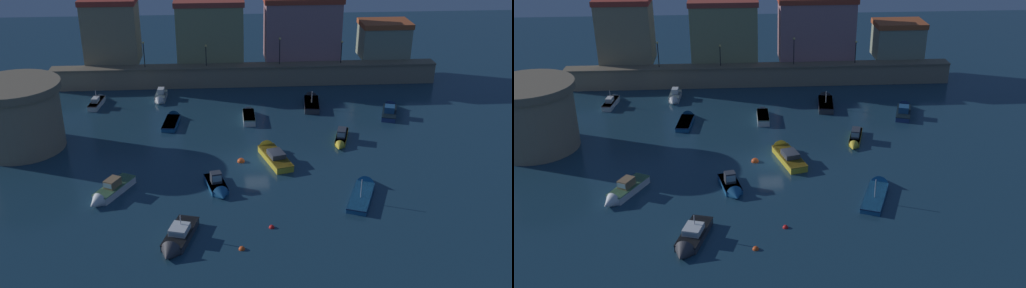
% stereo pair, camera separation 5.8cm
% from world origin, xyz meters
% --- Properties ---
extents(ground_plane, '(134.11, 134.11, 0.00)m').
position_xyz_m(ground_plane, '(0.00, 0.00, 0.00)').
color(ground_plane, '#19384C').
extents(quay_wall, '(52.61, 2.37, 2.88)m').
position_xyz_m(quay_wall, '(0.00, 23.39, 1.46)').
color(quay_wall, gray).
rests_on(quay_wall, ground).
extents(old_town_backdrop, '(45.47, 5.69, 8.87)m').
position_xyz_m(old_town_backdrop, '(-0.81, 26.84, 6.79)').
color(old_town_backdrop, gray).
rests_on(old_town_backdrop, ground).
extents(fortress_tower, '(9.54, 9.54, 7.30)m').
position_xyz_m(fortress_tower, '(-24.82, 4.88, 3.71)').
color(fortress_tower, gray).
rests_on(fortress_tower, ground).
extents(quay_lamp_0, '(0.32, 0.32, 3.50)m').
position_xyz_m(quay_lamp_0, '(-13.60, 23.39, 5.21)').
color(quay_lamp_0, black).
rests_on(quay_lamp_0, quay_wall).
extents(quay_lamp_1, '(0.32, 0.32, 2.95)m').
position_xyz_m(quay_lamp_1, '(-5.32, 23.39, 4.88)').
color(quay_lamp_1, black).
rests_on(quay_lamp_1, quay_wall).
extents(quay_lamp_2, '(0.32, 0.32, 3.74)m').
position_xyz_m(quay_lamp_2, '(4.68, 23.39, 5.34)').
color(quay_lamp_2, black).
rests_on(quay_lamp_2, quay_wall).
extents(quay_lamp_3, '(0.32, 0.32, 3.14)m').
position_xyz_m(quay_lamp_3, '(13.19, 23.39, 5.00)').
color(quay_lamp_3, black).
rests_on(quay_lamp_3, quay_wall).
extents(moored_boat_0, '(3.59, 7.17, 1.71)m').
position_xyz_m(moored_boat_0, '(1.58, 0.78, 0.44)').
color(moored_boat_0, gold).
rests_on(moored_boat_0, ground).
extents(moored_boat_1, '(1.70, 5.28, 2.31)m').
position_xyz_m(moored_boat_1, '(-19.10, 17.26, 0.42)').
color(moored_boat_1, white).
rests_on(moored_boat_1, ground).
extents(moored_boat_2, '(1.53, 4.36, 1.64)m').
position_xyz_m(moored_boat_2, '(-11.28, 18.07, 0.45)').
color(moored_boat_2, silver).
rests_on(moored_boat_2, ground).
extents(moored_boat_3, '(2.61, 5.53, 1.66)m').
position_xyz_m(moored_boat_3, '(9.51, 4.00, 0.43)').
color(moored_boat_3, gold).
rests_on(moored_boat_3, ground).
extents(moored_boat_4, '(4.04, 5.90, 1.85)m').
position_xyz_m(moored_boat_4, '(-13.96, -6.22, 0.49)').
color(moored_boat_4, white).
rests_on(moored_boat_4, ground).
extents(moored_boat_5, '(3.27, 6.09, 2.51)m').
position_xyz_m(moored_boat_5, '(-7.41, -14.19, 0.40)').
color(moored_boat_5, '#333338').
rests_on(moored_boat_5, ground).
extents(moored_boat_6, '(2.08, 5.62, 1.45)m').
position_xyz_m(moored_boat_6, '(-9.29, 10.93, 0.28)').
color(moored_boat_6, '#195689').
rests_on(moored_boat_6, ground).
extents(moored_boat_7, '(4.15, 6.97, 2.86)m').
position_xyz_m(moored_boat_7, '(9.37, -7.09, 0.27)').
color(moored_boat_7, '#195689').
rests_on(moored_boat_7, ground).
extents(moored_boat_8, '(1.41, 4.98, 1.29)m').
position_xyz_m(moored_boat_8, '(-0.23, 11.42, 0.41)').
color(moored_boat_8, silver).
rests_on(moored_boat_8, ground).
extents(moored_boat_9, '(3.34, 6.15, 1.83)m').
position_xyz_m(moored_boat_9, '(17.12, 11.94, 0.43)').
color(moored_boat_9, navy).
rests_on(moored_boat_9, ground).
extents(moored_boat_10, '(2.58, 4.89, 2.04)m').
position_xyz_m(moored_boat_10, '(-4.04, -5.81, 0.38)').
color(moored_boat_10, '#195689').
rests_on(moored_boat_10, ground).
extents(moored_boat_11, '(2.45, 6.30, 2.70)m').
position_xyz_m(moored_boat_11, '(7.97, 15.45, 0.39)').
color(moored_boat_11, '#333338').
rests_on(moored_boat_11, ground).
extents(mooring_buoy_0, '(0.52, 0.52, 0.52)m').
position_xyz_m(mooring_buoy_0, '(-2.24, -15.21, 0.00)').
color(mooring_buoy_0, '#EA4C19').
rests_on(mooring_buoy_0, ground).
extents(mooring_buoy_1, '(0.47, 0.47, 0.47)m').
position_xyz_m(mooring_buoy_1, '(0.38, -12.31, 0.00)').
color(mooring_buoy_1, red).
rests_on(mooring_buoy_1, ground).
extents(mooring_buoy_2, '(0.78, 0.78, 0.78)m').
position_xyz_m(mooring_buoy_2, '(-1.65, -0.02, 0.00)').
color(mooring_buoy_2, '#EA4C19').
rests_on(mooring_buoy_2, ground).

